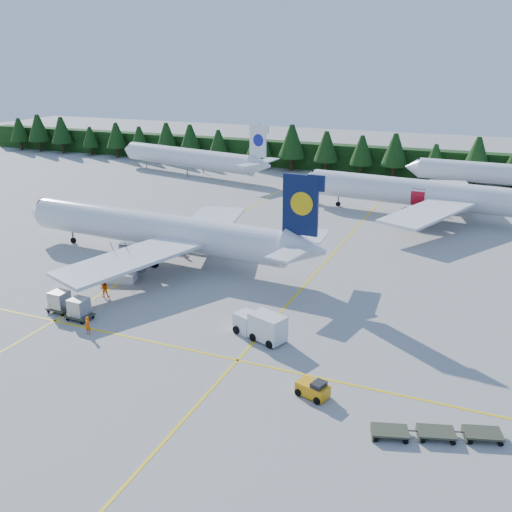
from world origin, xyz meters
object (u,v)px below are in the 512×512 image
at_px(airliner_red, 417,193).
at_px(airstairs, 119,274).
at_px(service_truck, 260,325).
at_px(airliner_navy, 149,229).
at_px(baggage_tug, 313,389).

relative_size(airliner_red, airstairs, 7.35).
height_order(airliner_red, service_truck, airliner_red).
relative_size(airliner_navy, airliner_red, 1.00).
distance_m(airliner_navy, baggage_tug, 37.37).
distance_m(airstairs, service_truck, 21.81).
relative_size(airstairs, baggage_tug, 2.17).
height_order(airliner_navy, airstairs, airliner_navy).
relative_size(airliner_navy, service_truck, 7.80).
height_order(airliner_navy, baggage_tug, airliner_navy).
distance_m(airliner_red, airstairs, 51.15).
bearing_deg(service_truck, baggage_tug, -24.68).
bearing_deg(service_truck, airliner_navy, 164.91).
distance_m(airliner_navy, airliner_red, 44.95).
height_order(airliner_navy, service_truck, airliner_navy).
distance_m(service_truck, baggage_tug, 10.67).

